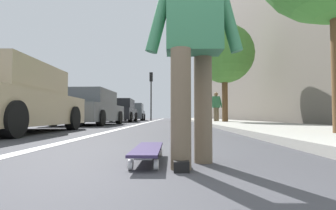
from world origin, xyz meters
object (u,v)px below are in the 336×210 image
object	(u,v)px
pedestrian_distant	(216,105)
parked_car_end	(133,113)
skater_person	(193,37)
skateboard	(148,150)
parked_car_mid	(90,108)
parked_car_near	(9,100)
parked_car_far	(120,111)
traffic_light	(151,87)
street_tree_mid	(224,54)

from	to	relation	value
pedestrian_distant	parked_car_end	bearing A→B (deg)	33.86
parked_car_end	skater_person	bearing A→B (deg)	-170.28
skateboard	parked_car_mid	distance (m)	9.57
skater_person	parked_car_near	world-z (taller)	skater_person
parked_car_far	pedestrian_distant	world-z (taller)	pedestrian_distant
parked_car_near	traffic_light	bearing A→B (deg)	-5.11
skateboard	skater_person	world-z (taller)	skater_person
pedestrian_distant	skateboard	bearing A→B (deg)	168.14
parked_car_end	skateboard	bearing A→B (deg)	-171.14
skateboard	pedestrian_distant	xyz separation A→B (m)	(12.04, -2.53, 0.85)
traffic_light	parked_car_near	bearing A→B (deg)	174.89
skater_person	street_tree_mid	size ratio (longest dim) A/B	0.34
skater_person	parked_car_mid	xyz separation A→B (m)	(9.12, 3.64, -0.24)
skater_person	parked_car_mid	size ratio (longest dim) A/B	0.36
skater_person	street_tree_mid	xyz separation A→B (m)	(10.80, -2.38, 2.45)
parked_car_mid	pedestrian_distant	world-z (taller)	pedestrian_distant
parked_car_near	street_tree_mid	bearing A→B (deg)	-39.82
parked_car_mid	pedestrian_distant	bearing A→B (deg)	-62.19
skater_person	parked_car_mid	world-z (taller)	skater_person
parked_car_far	traffic_light	bearing A→B (deg)	-14.21
skater_person	street_tree_mid	distance (m)	11.33
skateboard	parked_car_far	size ratio (longest dim) A/B	0.20
parked_car_mid	parked_car_far	bearing A→B (deg)	-0.53
parked_car_mid	traffic_light	bearing A→B (deg)	-7.49
parked_car_near	pedestrian_distant	size ratio (longest dim) A/B	2.66
parked_car_mid	skater_person	bearing A→B (deg)	-158.22
parked_car_far	traffic_light	xyz separation A→B (m)	(6.09, -1.54, 2.24)
skater_person	pedestrian_distant	world-z (taller)	pedestrian_distant
skateboard	parked_car_near	world-z (taller)	parked_car_near
parked_car_mid	parked_car_end	xyz separation A→B (m)	(11.62, -0.09, -0.00)
skater_person	parked_car_near	xyz separation A→B (m)	(3.60, 3.62, -0.24)
parked_car_near	street_tree_mid	xyz separation A→B (m)	(7.20, -6.00, 2.69)
traffic_light	street_tree_mid	world-z (taller)	street_tree_mid
parked_car_mid	parked_car_near	bearing A→B (deg)	-179.81
skater_person	parked_car_end	distance (m)	21.04
skater_person	skateboard	bearing A→B (deg)	66.66
parked_car_end	traffic_light	bearing A→B (deg)	-70.52
traffic_light	parked_car_mid	bearing A→B (deg)	172.51
parked_car_far	traffic_light	distance (m)	6.67
skater_person	parked_car_mid	bearing A→B (deg)	21.78
parked_car_end	traffic_light	size ratio (longest dim) A/B	0.98
pedestrian_distant	parked_car_far	bearing A→B (deg)	62.58
parked_car_mid	parked_car_far	distance (m)	6.06
skater_person	traffic_light	size ratio (longest dim) A/B	0.39
skateboard	traffic_light	size ratio (longest dim) A/B	0.20
skater_person	pedestrian_distant	size ratio (longest dim) A/B	0.99
parked_car_near	traffic_light	distance (m)	17.88
skater_person	parked_car_far	xyz separation A→B (m)	(15.18, 3.59, -0.23)
parked_car_far	skater_person	bearing A→B (deg)	-166.71
traffic_light	pedestrian_distant	size ratio (longest dim) A/B	2.58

